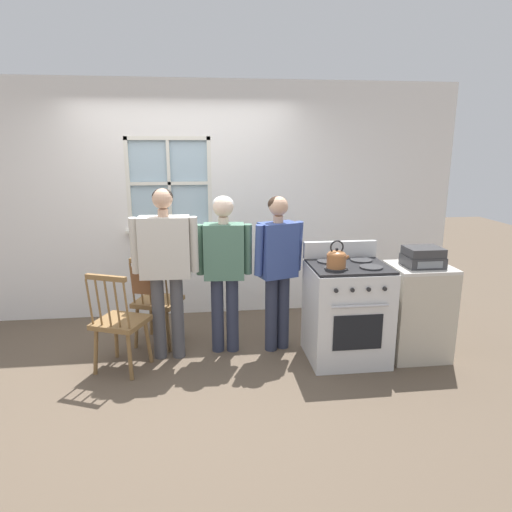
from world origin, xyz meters
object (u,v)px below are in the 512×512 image
Objects in this scene: person_elderly_left at (165,259)px; person_adult_right at (278,261)px; potted_plant at (163,222)px; stove at (347,311)px; chair_near_wall at (120,323)px; side_counter at (417,311)px; stereo at (423,257)px; chair_by_window at (157,303)px; handbag at (144,279)px; person_teen_center at (224,261)px; kettle at (337,258)px.

person_adult_right is (1.06, 0.06, -0.07)m from person_elderly_left.
stove is at bearing -36.83° from potted_plant.
chair_near_wall is 1.04× the size of side_counter.
potted_plant is at bearing 119.36° from person_adult_right.
stereo is (2.77, -0.06, 0.54)m from chair_near_wall.
person_adult_right is at bearing -42.10° from potted_plant.
stove is at bearing -5.94° from person_elderly_left.
person_adult_right reaches higher than chair_by_window.
stereo reaches higher than handbag.
person_elderly_left reaches higher than potted_plant.
person_elderly_left reaches higher than stove.
person_teen_center reaches higher than chair_near_wall.
person_adult_right is 1.28m from handbag.
person_teen_center is 0.52m from person_adult_right.
chair_by_window is 0.58× the size of person_elderly_left.
person_elderly_left is 5.28× the size of handbag.
chair_near_wall is at bearing -103.48° from potted_plant.
person_teen_center is 1.25m from stove.
stereo is at bearing 5.81° from kettle.
chair_by_window is 3.78× the size of kettle.
kettle is at bearing -42.16° from potted_plant.
chair_by_window is 1.04× the size of side_counter.
chair_near_wall is (-0.29, -0.52, 0.00)m from chair_by_window.
person_adult_right is at bearing 2.24° from person_teen_center.
handbag is at bearing 165.41° from kettle.
side_counter is (2.49, -0.56, 0.01)m from chair_by_window.
person_adult_right is 1.41m from side_counter.
handbag reaches higher than side_counter.
handbag is at bearing 159.83° from person_adult_right.
kettle is 0.80× the size of handbag.
chair_by_window is 1.86m from kettle.
person_elderly_left is 0.55m from person_teen_center.
stove is at bearing -157.40° from chair_near_wall.
chair_near_wall is 1.56m from person_adult_right.
stove is at bearing -175.94° from chair_by_window.
person_teen_center is 4.52× the size of stereo.
side_counter is at bearing -31.73° from person_adult_right.
side_counter is (2.57, -0.34, -0.31)m from handbag.
kettle reaches higher than side_counter.
stove is (2.08, -0.02, 0.03)m from chair_near_wall.
potted_plant reaches higher than chair_by_window.
person_elderly_left is at bearing -130.62° from chair_near_wall.
chair_by_window is 3.04× the size of handbag.
person_elderly_left is at bearing -167.90° from person_teen_center.
person_elderly_left reaches higher than handbag.
potted_plant reaches higher than stove.
chair_near_wall is at bearing -159.53° from person_teen_center.
person_teen_center is 1.01× the size of person_adult_right.
chair_by_window is 1.00× the size of chair_near_wall.
person_elderly_left reaches higher than person_teen_center.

